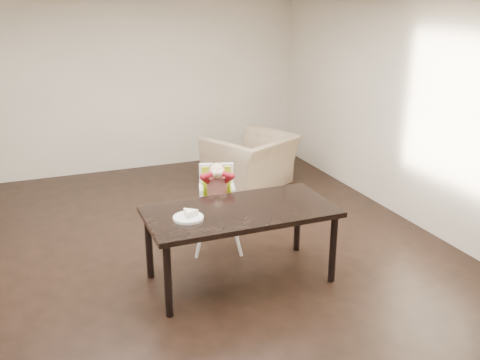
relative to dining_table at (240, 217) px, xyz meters
The scene contains 6 objects.
ground 0.97m from the dining_table, 135.08° to the left, with size 7.00×7.00×0.00m, color black.
room_walls 1.38m from the dining_table, 135.08° to the left, with size 6.02×7.02×2.71m.
dining_table is the anchor object (origin of this frame).
high_chair 0.78m from the dining_table, 87.22° to the left, with size 0.51×0.51×0.99m.
plate 0.53m from the dining_table, behind, with size 0.28×0.28×0.08m.
armchair 2.76m from the dining_table, 64.93° to the left, with size 1.16×0.76×1.02m, color tan.
Camera 1 is at (-1.25, -4.86, 2.68)m, focal length 40.00 mm.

